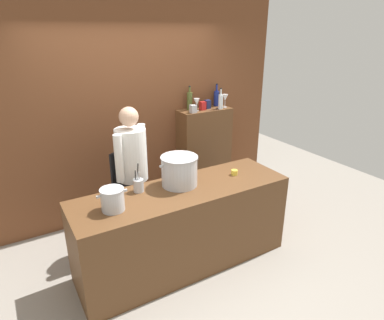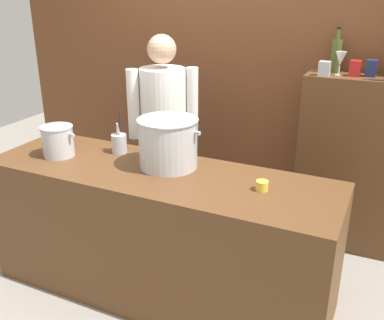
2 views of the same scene
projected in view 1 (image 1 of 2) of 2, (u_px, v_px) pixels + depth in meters
name	position (u px, v px, depth m)	size (l,w,h in m)	color
ground_plane	(184.00, 262.00, 3.72)	(8.00, 8.00, 0.00)	gray
brick_back_panel	(129.00, 105.00, 4.29)	(4.40, 0.10, 3.00)	brown
prep_counter	(183.00, 227.00, 3.55)	(2.27, 0.70, 0.90)	brown
bar_cabinet	(204.00, 155.00, 4.90)	(0.76, 0.32, 1.37)	brown
chef	(132.00, 168.00, 3.72)	(0.46, 0.41, 1.66)	black
stockpot_large	(179.00, 171.00, 3.43)	(0.44, 0.38, 0.31)	#B7BABF
stockpot_small	(113.00, 199.00, 2.96)	(0.28, 0.22, 0.21)	#B7BABF
utensil_crock	(138.00, 185.00, 3.32)	(0.10, 0.10, 0.29)	#B7BABF
butter_jar	(234.00, 172.00, 3.71)	(0.07, 0.07, 0.06)	yellow
wine_bottle_olive	(190.00, 101.00, 4.57)	(0.08, 0.08, 0.33)	#475123
wine_bottle_cobalt	(216.00, 98.00, 4.80)	(0.08, 0.08, 0.32)	navy
wine_bottle_clear	(221.00, 101.00, 4.63)	(0.06, 0.06, 0.29)	silver
wine_glass_short	(197.00, 102.00, 4.51)	(0.08, 0.08, 0.17)	silver
wine_glass_tall	(225.00, 98.00, 4.70)	(0.08, 0.08, 0.19)	silver
spice_tin_navy	(208.00, 104.00, 4.67)	(0.07, 0.07, 0.12)	navy
spice_tin_silver	(193.00, 109.00, 4.44)	(0.08, 0.08, 0.10)	#B2B2B7
spice_tin_red	(203.00, 106.00, 4.59)	(0.07, 0.07, 0.11)	red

